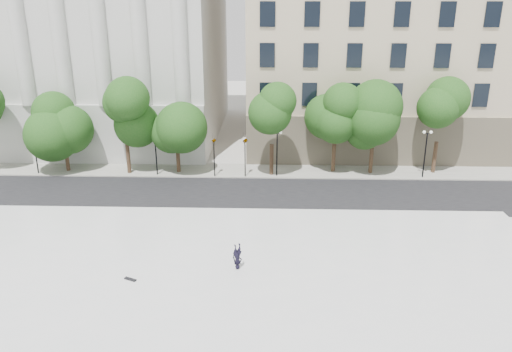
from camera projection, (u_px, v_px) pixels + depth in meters
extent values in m
plane|color=beige|center=(182.00, 325.00, 25.21)|extent=(160.00, 160.00, 0.00)
cube|color=silver|center=(191.00, 289.00, 27.96)|extent=(44.00, 22.00, 0.45)
cube|color=black|center=(218.00, 194.00, 42.16)|extent=(60.00, 8.00, 0.02)
cube|color=#B2AFA4|center=(225.00, 171.00, 47.79)|extent=(60.00, 4.00, 0.12)
cube|color=beige|center=(89.00, 27.00, 58.25)|extent=(30.00, 26.00, 25.00)
cube|color=tan|center=(406.00, 45.00, 57.84)|extent=(36.00, 26.00, 21.00)
cylinder|color=black|center=(214.00, 159.00, 45.65)|extent=(0.10, 0.10, 3.50)
imported|color=black|center=(214.00, 137.00, 44.95)|extent=(0.66, 1.69, 0.67)
cylinder|color=black|center=(245.00, 159.00, 45.57)|extent=(0.10, 0.10, 3.50)
imported|color=black|center=(245.00, 137.00, 44.85)|extent=(1.06, 1.90, 0.76)
imported|color=black|center=(238.00, 265.00, 29.59)|extent=(1.27, 1.69, 0.44)
cube|color=black|center=(130.00, 279.00, 28.45)|extent=(0.77, 0.49, 0.08)
cylinder|color=#382619|center=(67.00, 159.00, 47.35)|extent=(0.36, 0.36, 2.45)
sphere|color=#144313|center=(63.00, 125.00, 46.24)|extent=(4.31, 4.31, 4.31)
cylinder|color=#382619|center=(128.00, 159.00, 46.62)|extent=(0.36, 0.36, 2.93)
sphere|color=#144313|center=(125.00, 117.00, 45.29)|extent=(3.69, 3.69, 3.69)
cylinder|color=#382619|center=(178.00, 161.00, 47.01)|extent=(0.36, 0.36, 2.38)
sphere|color=#144313|center=(176.00, 127.00, 45.93)|extent=(3.96, 3.96, 3.96)
cylinder|color=#382619|center=(271.00, 160.00, 46.16)|extent=(0.36, 0.36, 3.01)
sphere|color=#144313|center=(272.00, 117.00, 44.80)|extent=(3.41, 3.41, 3.41)
cylinder|color=#382619|center=(334.00, 157.00, 47.05)|extent=(0.36, 0.36, 3.11)
sphere|color=#144313|center=(336.00, 113.00, 45.64)|extent=(4.28, 4.28, 4.28)
cylinder|color=#382619|center=(371.00, 161.00, 46.73)|extent=(0.36, 0.36, 2.53)
sphere|color=#144313|center=(374.00, 125.00, 45.58)|extent=(4.06, 4.06, 4.06)
cylinder|color=#382619|center=(435.00, 158.00, 46.75)|extent=(0.36, 0.36, 3.07)
sphere|color=#144313|center=(440.00, 114.00, 45.35)|extent=(3.56, 3.56, 3.56)
cylinder|color=black|center=(35.00, 153.00, 46.29)|extent=(0.12, 0.12, 4.24)
cube|color=black|center=(32.00, 130.00, 45.58)|extent=(0.60, 0.06, 0.06)
sphere|color=white|center=(29.00, 129.00, 45.56)|extent=(0.28, 0.28, 0.28)
sphere|color=white|center=(35.00, 129.00, 45.54)|extent=(0.28, 0.28, 0.28)
cylinder|color=black|center=(156.00, 155.00, 46.00)|extent=(0.12, 0.12, 4.06)
cube|color=black|center=(155.00, 133.00, 45.32)|extent=(0.60, 0.06, 0.06)
sphere|color=white|center=(151.00, 132.00, 45.29)|extent=(0.28, 0.28, 0.28)
sphere|color=white|center=(158.00, 132.00, 45.27)|extent=(0.28, 0.28, 0.28)
cylinder|color=black|center=(277.00, 155.00, 45.65)|extent=(0.12, 0.12, 4.15)
cube|color=black|center=(277.00, 133.00, 44.96)|extent=(0.60, 0.06, 0.06)
sphere|color=white|center=(274.00, 132.00, 44.94)|extent=(0.28, 0.28, 0.28)
sphere|color=white|center=(281.00, 132.00, 44.92)|extent=(0.28, 0.28, 0.28)
cylinder|color=black|center=(425.00, 156.00, 45.24)|extent=(0.12, 0.12, 4.27)
cube|color=black|center=(428.00, 133.00, 44.53)|extent=(0.60, 0.06, 0.06)
sphere|color=white|center=(424.00, 132.00, 44.50)|extent=(0.28, 0.28, 0.28)
sphere|color=white|center=(431.00, 132.00, 44.49)|extent=(0.28, 0.28, 0.28)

